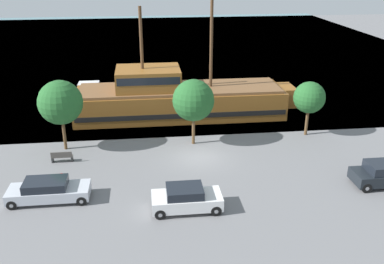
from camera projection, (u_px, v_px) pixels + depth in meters
ground_plane at (199, 157)px, 32.19m from camera, size 160.00×160.00×0.00m
water_surface at (165, 45)px, 72.62m from camera, size 80.00×80.00×0.00m
pirate_ship at (177, 98)px, 39.86m from camera, size 20.49×5.32×11.36m
moored_boat_dockside at (92, 92)px, 45.41m from camera, size 5.31×2.20×1.66m
parked_car_curb_front at (186, 199)px, 25.18m from camera, size 4.12×1.94×1.50m
parked_car_curb_mid at (48, 190)px, 26.16m from camera, size 4.91×1.90×1.38m
parked_car_curb_rear at (384, 174)px, 27.93m from camera, size 4.15×1.96×1.58m
fire_hydrant at (62, 178)px, 28.21m from camera, size 0.42×0.25×0.76m
bench_promenade_east at (62, 157)px, 31.17m from camera, size 1.51×0.45×0.85m
tree_row_east at (60, 103)px, 32.03m from camera, size 3.36×3.36×5.50m
tree_row_mideast at (193, 100)px, 33.07m from camera, size 3.27×3.27×5.28m
tree_row_midwest at (309, 98)px, 34.95m from camera, size 2.60×2.60×4.59m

